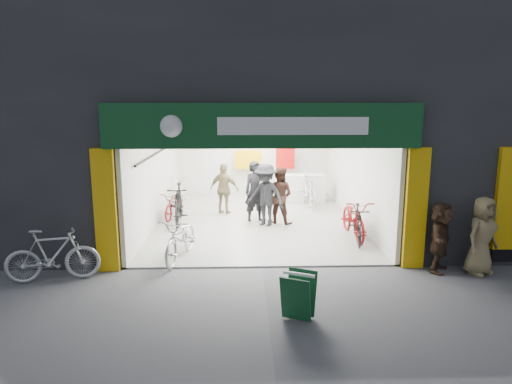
{
  "coord_description": "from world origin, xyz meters",
  "views": [
    {
      "loc": [
        -0.42,
        -9.32,
        3.52
      ],
      "look_at": [
        -0.08,
        1.5,
        1.37
      ],
      "focal_mm": 32.0,
      "sensor_mm": 36.0,
      "label": 1
    }
  ],
  "objects_px": {
    "bike_right_front": "(358,224)",
    "bike_left_front": "(181,238)",
    "sandwich_board": "(299,295)",
    "parked_bike": "(53,255)",
    "pedestrian_near": "(482,236)"
  },
  "relations": [
    {
      "from": "parked_bike",
      "to": "bike_left_front",
      "type": "bearing_deg",
      "value": -75.66
    },
    {
      "from": "parked_bike",
      "to": "sandwich_board",
      "type": "xyz_separation_m",
      "value": [
        4.67,
        -1.76,
        -0.12
      ]
    },
    {
      "from": "bike_right_front",
      "to": "sandwich_board",
      "type": "distance_m",
      "value": 4.55
    },
    {
      "from": "bike_left_front",
      "to": "sandwich_board",
      "type": "height_order",
      "value": "bike_left_front"
    },
    {
      "from": "bike_right_front",
      "to": "sandwich_board",
      "type": "bearing_deg",
      "value": -107.02
    },
    {
      "from": "bike_left_front",
      "to": "parked_bike",
      "type": "distance_m",
      "value": 2.67
    },
    {
      "from": "sandwich_board",
      "to": "bike_right_front",
      "type": "bearing_deg",
      "value": 88.71
    },
    {
      "from": "bike_right_front",
      "to": "pedestrian_near",
      "type": "xyz_separation_m",
      "value": [
        2.0,
        -2.19,
        0.34
      ]
    },
    {
      "from": "parked_bike",
      "to": "pedestrian_near",
      "type": "xyz_separation_m",
      "value": [
        8.68,
        0.14,
        0.28
      ]
    },
    {
      "from": "bike_left_front",
      "to": "pedestrian_near",
      "type": "xyz_separation_m",
      "value": [
        6.3,
        -1.07,
        0.31
      ]
    },
    {
      "from": "bike_left_front",
      "to": "bike_right_front",
      "type": "xyz_separation_m",
      "value": [
        4.3,
        1.12,
        -0.02
      ]
    },
    {
      "from": "bike_left_front",
      "to": "pedestrian_near",
      "type": "height_order",
      "value": "pedestrian_near"
    },
    {
      "from": "bike_right_front",
      "to": "parked_bike",
      "type": "height_order",
      "value": "parked_bike"
    },
    {
      "from": "bike_right_front",
      "to": "pedestrian_near",
      "type": "height_order",
      "value": "pedestrian_near"
    },
    {
      "from": "bike_right_front",
      "to": "bike_left_front",
      "type": "bearing_deg",
      "value": -156.26
    }
  ]
}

